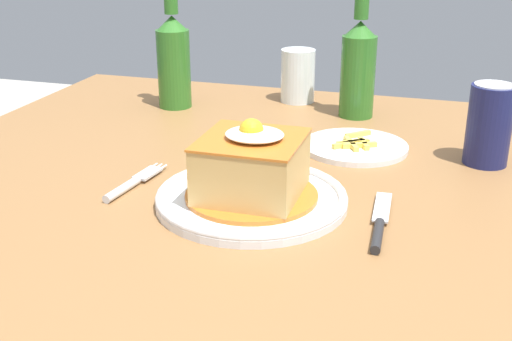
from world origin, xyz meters
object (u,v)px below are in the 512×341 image
(main_plate, at_px, (252,198))
(beer_bottle_green_far, at_px, (173,56))
(soda_can, at_px, (489,125))
(fork, at_px, (131,184))
(side_plate_fries, at_px, (355,146))
(knife, at_px, (379,227))
(beer_bottle_green, at_px, (358,64))
(drinking_glass, at_px, (298,79))

(main_plate, height_order, beer_bottle_green_far, beer_bottle_green_far)
(main_plate, relative_size, soda_can, 2.03)
(fork, bearing_deg, main_plate, -0.80)
(soda_can, xyz_separation_m, side_plate_fries, (-0.20, 0.01, -0.06))
(main_plate, relative_size, side_plate_fries, 1.48)
(knife, distance_m, beer_bottle_green, 0.49)
(fork, relative_size, side_plate_fries, 0.83)
(soda_can, xyz_separation_m, beer_bottle_green_far, (-0.58, 0.15, 0.04))
(beer_bottle_green_far, height_order, side_plate_fries, beer_bottle_green_far)
(beer_bottle_green_far, height_order, drinking_glass, beer_bottle_green_far)
(soda_can, relative_size, side_plate_fries, 0.73)
(beer_bottle_green, height_order, side_plate_fries, beer_bottle_green)
(main_plate, distance_m, knife, 0.17)
(main_plate, xyz_separation_m, soda_can, (0.30, 0.25, 0.05))
(soda_can, distance_m, drinking_glass, 0.44)
(soda_can, height_order, beer_bottle_green_far, beer_bottle_green_far)
(soda_can, bearing_deg, knife, -114.30)
(fork, bearing_deg, knife, -5.59)
(side_plate_fries, bearing_deg, knife, -75.49)
(beer_bottle_green, relative_size, beer_bottle_green_far, 1.00)
(main_plate, height_order, side_plate_fries, main_plate)
(beer_bottle_green_far, xyz_separation_m, side_plate_fries, (0.38, -0.15, -0.09))
(main_plate, xyz_separation_m, knife, (0.17, -0.03, -0.00))
(beer_bottle_green, bearing_deg, drinking_glass, 152.15)
(knife, bearing_deg, beer_bottle_green, 102.23)
(drinking_glass, bearing_deg, main_plate, -83.18)
(main_plate, height_order, fork, main_plate)
(fork, height_order, soda_can, soda_can)
(beer_bottle_green_far, bearing_deg, main_plate, -54.82)
(fork, xyz_separation_m, side_plate_fries, (0.27, 0.25, -0.00))
(soda_can, relative_size, drinking_glass, 1.18)
(soda_can, distance_m, beer_bottle_green_far, 0.60)
(knife, bearing_deg, drinking_glass, 113.24)
(main_plate, height_order, drinking_glass, drinking_glass)
(knife, height_order, beer_bottle_green, beer_bottle_green)
(knife, relative_size, drinking_glass, 1.58)
(fork, bearing_deg, beer_bottle_green, 60.58)
(drinking_glass, bearing_deg, fork, -103.03)
(fork, xyz_separation_m, beer_bottle_green, (0.25, 0.44, 0.09))
(drinking_glass, bearing_deg, side_plate_fries, -58.17)
(fork, bearing_deg, soda_can, 27.33)
(fork, relative_size, beer_bottle_green_far, 0.53)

